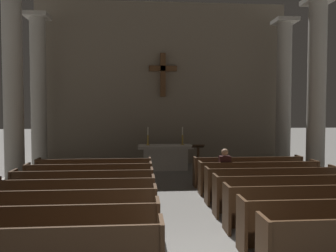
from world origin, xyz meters
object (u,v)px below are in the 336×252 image
(pew_left_row_7, at_px, (95,173))
(column_left_fourth, at_px, (39,95))
(pew_left_row_4, at_px, (76,199))
(altar, at_px, (165,157))
(pew_left_row_5, at_px, (84,188))
(pew_right_row_7, at_px, (247,171))
(column_left_third, at_px, (13,91))
(lone_worshipper, at_px, (224,170))
(candlestick_right, at_px, (182,139))
(pew_right_row_6, at_px, (258,177))
(column_right_third, at_px, (316,92))
(pew_right_row_5, at_px, (272,185))
(pew_left_row_3, at_px, (66,212))
(pew_right_row_4, at_px, (288,194))
(candlestick_left, at_px, (148,139))
(pew_left_row_2, at_px, (52,231))
(pew_right_row_3, at_px, (310,207))
(column_right_fourth, at_px, (284,96))
(pew_left_row_6, at_px, (90,180))
(lectern, at_px, (198,160))

(pew_left_row_7, xyz_separation_m, column_left_fourth, (-2.66, 3.47, 2.56))
(pew_left_row_4, relative_size, altar, 1.57)
(pew_left_row_5, relative_size, pew_right_row_7, 1.00)
(column_left_third, height_order, lone_worshipper, column_left_third)
(altar, bearing_deg, candlestick_right, 0.00)
(pew_right_row_6, xyz_separation_m, pew_right_row_7, (0.00, 1.00, 0.00))
(candlestick_right, xyz_separation_m, lone_worshipper, (0.71, -4.07, -0.55))
(column_right_third, bearing_deg, pew_right_row_5, -133.75)
(pew_left_row_3, bearing_deg, pew_left_row_7, 90.00)
(altar, bearing_deg, pew_right_row_4, -68.48)
(column_left_third, height_order, column_left_fourth, same)
(column_right_third, bearing_deg, pew_left_row_7, -174.09)
(pew_left_row_7, bearing_deg, altar, 52.23)
(candlestick_left, bearing_deg, pew_left_row_3, -103.52)
(altar, bearing_deg, pew_left_row_5, -115.25)
(pew_left_row_2, xyz_separation_m, pew_right_row_6, (4.82, 4.00, 0.00))
(pew_right_row_3, relative_size, pew_right_row_6, 1.00)
(pew_right_row_7, distance_m, altar, 3.93)
(column_right_fourth, xyz_separation_m, candlestick_right, (-4.37, -0.36, -1.79))
(pew_right_row_4, bearing_deg, pew_left_row_6, 157.45)
(pew_left_row_2, bearing_deg, candlestick_right, 69.03)
(pew_left_row_2, distance_m, pew_left_row_5, 3.00)
(pew_right_row_4, distance_m, lectern, 5.07)
(pew_left_row_3, relative_size, pew_left_row_6, 1.00)
(pew_right_row_3, xyz_separation_m, column_right_third, (2.66, 4.78, 2.56))
(pew_right_row_7, xyz_separation_m, lone_worshipper, (-1.00, -0.96, 0.22))
(pew_left_row_6, bearing_deg, lone_worshipper, 0.58)
(pew_left_row_5, bearing_deg, pew_left_row_2, -90.00)
(lectern, bearing_deg, pew_right_row_4, -75.49)
(pew_left_row_5, relative_size, pew_right_row_5, 1.00)
(pew_right_row_4, distance_m, column_left_fourth, 10.21)
(pew_left_row_5, bearing_deg, candlestick_right, 58.68)
(pew_right_row_4, height_order, altar, altar)
(pew_right_row_5, height_order, column_left_fourth, column_left_fourth)
(pew_left_row_3, distance_m, pew_right_row_3, 4.82)
(pew_left_row_5, height_order, pew_right_row_3, same)
(lectern, bearing_deg, pew_right_row_5, -71.99)
(pew_left_row_3, bearing_deg, altar, 71.28)
(pew_left_row_5, height_order, lone_worshipper, lone_worshipper)
(pew_left_row_6, bearing_deg, pew_right_row_3, -31.91)
(lone_worshipper, bearing_deg, pew_left_row_3, -141.45)
(pew_right_row_5, bearing_deg, pew_left_row_2, -148.09)
(pew_right_row_7, distance_m, lone_worshipper, 1.41)
(pew_left_row_7, height_order, column_right_third, column_right_third)
(pew_right_row_6, relative_size, candlestick_right, 4.75)
(pew_left_row_3, distance_m, lone_worshipper, 4.88)
(pew_left_row_3, relative_size, lone_worshipper, 2.62)
(pew_left_row_7, relative_size, column_left_fourth, 0.55)
(column_right_third, bearing_deg, pew_left_row_6, -166.65)
(pew_right_row_7, bearing_deg, column_left_third, 174.09)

